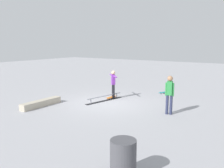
# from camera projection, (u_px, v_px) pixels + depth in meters

# --- Properties ---
(ground_plane) EXTENTS (60.00, 60.00, 0.00)m
(ground_plane) POSITION_uv_depth(u_px,v_px,m) (107.00, 103.00, 12.93)
(ground_plane) COLOR #9E9EA3
(grind_rail) EXTENTS (2.59, 0.78, 0.31)m
(grind_rail) POSITION_uv_depth(u_px,v_px,m) (105.00, 99.00, 13.39)
(grind_rail) COLOR black
(grind_rail) RESTS_ON ground_plane
(skate_ledge) EXTENTS (2.33, 0.42, 0.31)m
(skate_ledge) POSITION_uv_depth(u_px,v_px,m) (41.00, 103.00, 12.25)
(skate_ledge) COLOR #B2A893
(skate_ledge) RESTS_ON ground_plane
(skater_main) EXTENTS (0.90, 1.04, 1.62)m
(skater_main) POSITION_uv_depth(u_px,v_px,m) (113.00, 82.00, 13.84)
(skater_main) COLOR black
(skater_main) RESTS_ON ground_plane
(skateboard_main) EXTENTS (0.80, 0.27, 0.09)m
(skateboard_main) POSITION_uv_depth(u_px,v_px,m) (111.00, 97.00, 14.01)
(skateboard_main) COLOR orange
(skateboard_main) RESTS_ON ground_plane
(bystander_green_shirt) EXTENTS (0.24, 0.40, 1.76)m
(bystander_green_shirt) POSITION_uv_depth(u_px,v_px,m) (169.00, 93.00, 10.74)
(bystander_green_shirt) COLOR #2D3351
(bystander_green_shirt) RESTS_ON ground_plane
(loose_skateboard_teal) EXTENTS (0.81, 0.52, 0.09)m
(loose_skateboard_teal) POSITION_uv_depth(u_px,v_px,m) (164.00, 92.00, 15.39)
(loose_skateboard_teal) COLOR teal
(loose_skateboard_teal) RESTS_ON ground_plane
(trash_bin) EXTENTS (0.63, 0.63, 0.93)m
(trash_bin) POSITION_uv_depth(u_px,v_px,m) (123.00, 158.00, 5.76)
(trash_bin) COLOR #47474C
(trash_bin) RESTS_ON ground_plane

